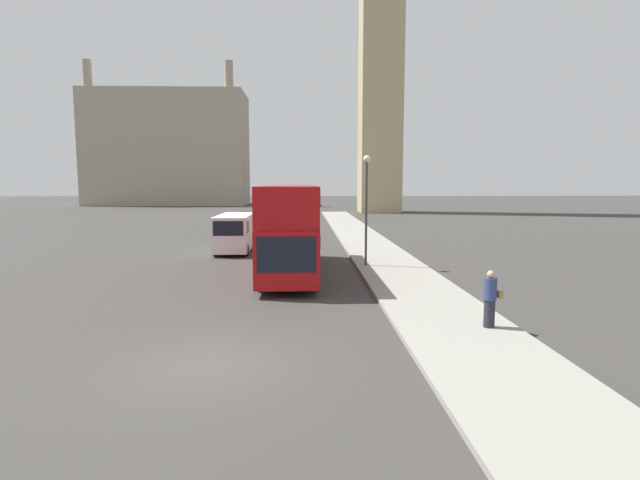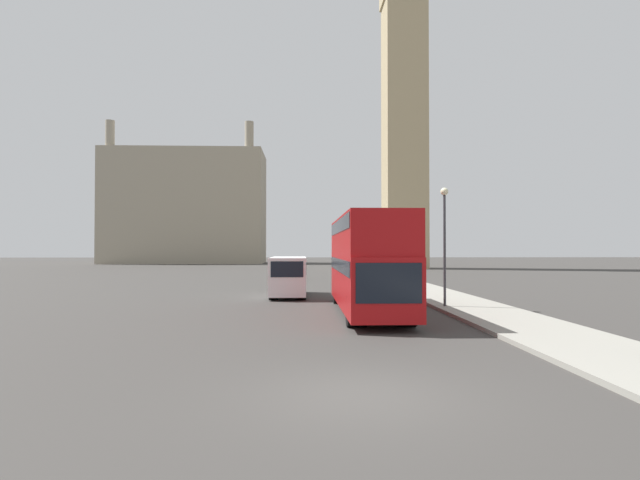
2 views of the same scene
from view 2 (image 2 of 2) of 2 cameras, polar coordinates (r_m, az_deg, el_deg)
The scene contains 7 objects.
ground_plane at distance 10.07m, azimuth 4.66°, elevation -17.24°, with size 300.00×300.00×0.00m, color #383533.
clock_tower at distance 77.71m, azimuth 9.58°, elevation 20.30°, with size 6.22×6.39×60.38m.
building_block_distant at distance 99.89m, azimuth -14.97°, elevation 3.59°, with size 29.61×13.47×26.09m.
red_double_decker_bus at distance 21.94m, azimuth 5.40°, elevation -2.24°, with size 2.52×11.10×4.17m.
white_van at distance 29.40m, azimuth -3.62°, elevation -4.05°, with size 2.07×5.87×2.31m.
street_lamp at distance 23.92m, azimuth 14.04°, elevation 1.37°, with size 0.36×0.36×5.51m.
parked_sedan at distance 45.00m, azimuth -4.10°, elevation -3.66°, with size 1.89×4.42×1.59m.
Camera 2 is at (-1.11, -9.60, 2.82)m, focal length 28.00 mm.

